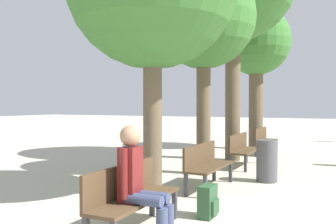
# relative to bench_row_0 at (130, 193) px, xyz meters

# --- Properties ---
(bench_row_0) EXTENTS (0.43, 1.54, 0.81)m
(bench_row_0) POSITION_rel_bench_row_0_xyz_m (0.00, 0.00, 0.00)
(bench_row_0) COLOR #4C3823
(bench_row_0) RESTS_ON ground_plane
(bench_row_1) EXTENTS (0.43, 1.54, 0.81)m
(bench_row_1) POSITION_rel_bench_row_0_xyz_m (0.00, 2.64, 0.00)
(bench_row_1) COLOR #4C3823
(bench_row_1) RESTS_ON ground_plane
(bench_row_2) EXTENTS (0.43, 1.54, 0.81)m
(bench_row_2) POSITION_rel_bench_row_0_xyz_m (0.00, 5.27, 0.00)
(bench_row_2) COLOR #4C3823
(bench_row_2) RESTS_ON ground_plane
(bench_row_3) EXTENTS (0.43, 1.54, 0.81)m
(bench_row_3) POSITION_rel_bench_row_0_xyz_m (0.00, 7.91, 0.00)
(bench_row_3) COLOR #4C3823
(bench_row_3) RESTS_ON ground_plane
(tree_row_1) EXTENTS (2.27, 2.27, 4.59)m
(tree_row_1) POSITION_rel_bench_row_0_xyz_m (-0.53, 3.92, 2.94)
(tree_row_1) COLOR brown
(tree_row_1) RESTS_ON ground_plane
(tree_row_3) EXTENTS (2.34, 2.34, 4.88)m
(tree_row_3) POSITION_rel_bench_row_0_xyz_m (-0.53, 9.04, 3.12)
(tree_row_3) COLOR brown
(tree_row_3) RESTS_ON ground_plane
(person_seated) EXTENTS (0.63, 0.36, 1.30)m
(person_seated) POSITION_rel_bench_row_0_xyz_m (0.22, -0.16, 0.21)
(person_seated) COLOR #384260
(person_seated) RESTS_ON ground_plane
(backpack) EXTENTS (0.22, 0.34, 0.44)m
(backpack) POSITION_rel_bench_row_0_xyz_m (0.64, 0.97, -0.25)
(backpack) COLOR #284C2D
(backpack) RESTS_ON ground_plane
(trash_bin) EXTENTS (0.41, 0.41, 0.83)m
(trash_bin) POSITION_rel_bench_row_0_xyz_m (0.89, 3.71, -0.06)
(trash_bin) COLOR #4C4C51
(trash_bin) RESTS_ON ground_plane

